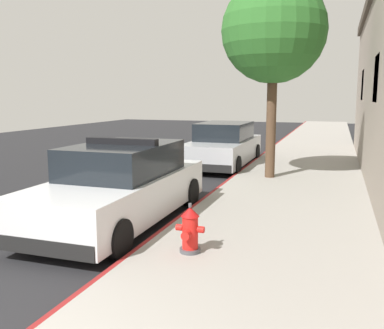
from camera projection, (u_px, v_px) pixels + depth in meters
ground_plane at (109, 176)px, 13.98m from camera, size 29.96×60.00×0.20m
sidewalk_pavement at (296, 183)px, 12.04m from camera, size 3.61×60.00×0.15m
curb_painted_edge at (233, 179)px, 12.63m from camera, size 0.08×60.00×0.15m
police_cruiser at (121, 186)px, 8.38m from camera, size 1.94×4.84×1.68m
parked_car_silver_ahead at (224, 146)px, 15.27m from camera, size 1.94×4.84×1.56m
fire_hydrant at (190, 230)px, 6.43m from camera, size 0.44×0.40×0.76m
street_tree at (274, 31)px, 11.87m from camera, size 2.92×2.92×5.61m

